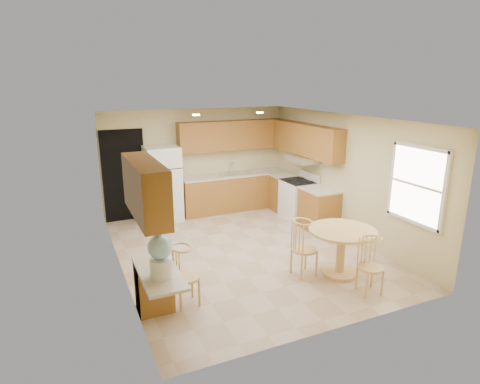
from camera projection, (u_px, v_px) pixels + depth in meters
name	position (u px, v px, depth m)	size (l,w,h in m)	color
floor	(244.00, 251.00, 7.64)	(5.50, 5.50, 0.00)	tan
ceiling	(245.00, 118.00, 6.97)	(4.50, 5.50, 0.02)	white
wall_back	(197.00, 161.00, 9.73)	(4.50, 0.02, 2.50)	#D0BF8C
wall_front	(339.00, 241.00, 4.89)	(4.50, 0.02, 2.50)	#D0BF8C
wall_left	(117.00, 202.00, 6.42)	(0.02, 5.50, 2.50)	#D0BF8C
wall_right	(344.00, 176.00, 8.19)	(0.02, 5.50, 2.50)	#D0BF8C
doorway	(124.00, 176.00, 9.08)	(0.90, 0.02, 2.10)	black
base_cab_back	(235.00, 192.00, 10.03)	(2.75, 0.60, 0.87)	#9F6828
counter_back	(235.00, 175.00, 9.90)	(2.75, 0.63, 0.04)	beige
base_cab_right_a	(285.00, 193.00, 9.93)	(0.60, 0.59, 0.87)	#9F6828
counter_right_a	(285.00, 176.00, 9.80)	(0.63, 0.59, 0.04)	beige
base_cab_right_b	(319.00, 210.00, 8.65)	(0.60, 0.80, 0.87)	#9F6828
counter_right_b	(320.00, 190.00, 8.52)	(0.63, 0.80, 0.04)	beige
upper_cab_back	(233.00, 135.00, 9.76)	(2.75, 0.33, 0.70)	#9F6828
upper_cab_right	(306.00, 140.00, 9.03)	(0.33, 2.42, 0.70)	#9F6828
upper_cab_left	(145.00, 189.00, 4.92)	(0.33, 1.40, 0.70)	#9F6828
sink	(234.00, 174.00, 9.89)	(0.78, 0.44, 0.01)	silver
range_hood	(303.00, 159.00, 9.09)	(0.50, 0.76, 0.14)	silver
desk_pedestal	(154.00, 286.00, 5.60)	(0.48, 0.42, 0.72)	#9F6828
desk_top	(159.00, 272.00, 5.16)	(0.50, 1.20, 0.04)	beige
window	(417.00, 185.00, 6.49)	(0.06, 1.12, 1.30)	white
can_light_a	(196.00, 115.00, 7.83)	(0.14, 0.14, 0.02)	white
can_light_b	(260.00, 113.00, 8.39)	(0.14, 0.14, 0.02)	white
refrigerator	(163.00, 184.00, 9.15)	(0.76, 0.74, 1.72)	white
stove	(298.00, 199.00, 9.31)	(0.65, 0.76, 1.09)	white
dining_table	(341.00, 245.00, 6.57)	(1.09, 1.09, 0.81)	#E3B571
chair_table_a	(308.00, 244.00, 6.48)	(0.42, 0.54, 0.95)	#E3B571
chair_table_b	(375.00, 263.00, 5.95)	(0.38, 0.39, 0.86)	#E3B571
chair_desk	(187.00, 272.00, 5.61)	(0.39, 0.51, 0.89)	#E3B571
water_crock	(161.00, 255.00, 4.94)	(0.31, 0.31, 0.64)	white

